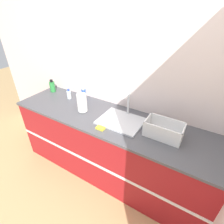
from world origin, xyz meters
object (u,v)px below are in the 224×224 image
Objects in this scene: dish_rack at (164,131)px; bottle_clear at (69,94)px; sink at (121,120)px; paper_towel_roll at (82,103)px; bottle_blue at (84,94)px; bottle_green at (52,86)px.

dish_rack reaches higher than bottle_clear.
sink is at bearing -7.75° from bottle_clear.
paper_towel_roll is 1.69× the size of bottle_clear.
paper_towel_roll is 0.64× the size of dish_rack.
paper_towel_roll is 0.33m from bottle_blue.
bottle_green is at bearing -175.56° from bottle_blue.
paper_towel_roll reaches higher than dish_rack.
dish_rack is at bearing -10.19° from bottle_blue.
bottle_blue reaches higher than dish_rack.
bottle_blue is at bearing 23.24° from bottle_clear.
dish_rack is (1.01, 0.05, -0.06)m from paper_towel_roll.
bottle_blue is (0.58, 0.05, -0.00)m from bottle_green.
dish_rack is at bearing 2.90° from paper_towel_roll.
paper_towel_roll is 1.01m from dish_rack.
bottle_clear is at bearing 172.25° from sink.
dish_rack is 1.23m from bottle_blue.
bottle_green is 1.04× the size of bottle_blue.
bottle_blue is at bearing 4.44° from bottle_green.
bottle_green is at bearing 173.74° from bottle_clear.
bottle_blue is (-1.21, 0.22, 0.02)m from dish_rack.
sink is 0.75m from bottle_blue.
dish_rack is 2.65× the size of bottle_clear.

